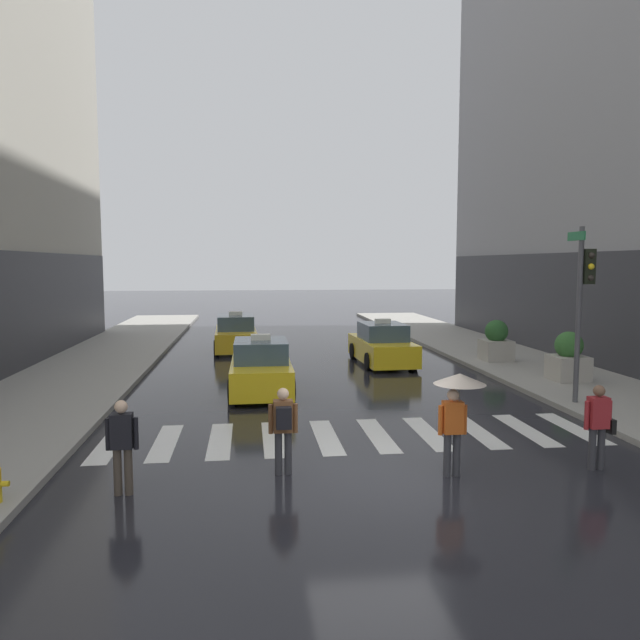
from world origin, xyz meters
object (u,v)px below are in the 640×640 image
object	(u,v)px
planter_near_corner	(568,358)
planter_mid_block	(496,342)
taxi_second	(382,346)
traffic_light_pole	(583,289)
pedestrian_with_handbag	(598,422)
pedestrian_with_backpack	(283,424)
pedestrian_plain_coat	(122,441)
taxi_lead	(261,368)
taxi_third	(236,335)
pedestrian_with_umbrella	(457,396)

from	to	relation	value
planter_near_corner	planter_mid_block	size ratio (longest dim) A/B	1.00
taxi_second	planter_near_corner	xyz separation A→B (m)	(5.15, -4.72, 0.15)
traffic_light_pole	pedestrian_with_handbag	size ratio (longest dim) A/B	2.91
taxi_second	pedestrian_with_handbag	bearing A→B (deg)	-83.68
planter_mid_block	traffic_light_pole	bearing A→B (deg)	-95.49
pedestrian_with_backpack	planter_mid_block	xyz separation A→B (m)	(9.10, 11.47, -0.10)
traffic_light_pole	planter_mid_block	xyz separation A→B (m)	(0.69, 7.14, -2.38)
traffic_light_pole	pedestrian_plain_coat	xyz separation A→B (m)	(-11.20, -4.96, -2.32)
pedestrian_with_backpack	planter_mid_block	distance (m)	14.65
taxi_lead	taxi_third	distance (m)	9.03
pedestrian_with_backpack	pedestrian_plain_coat	distance (m)	2.85
taxi_third	pedestrian_plain_coat	bearing A→B (deg)	-95.37
taxi_third	pedestrian_with_umbrella	world-z (taller)	pedestrian_with_umbrella
pedestrian_plain_coat	planter_near_corner	distance (m)	14.86
traffic_light_pole	pedestrian_with_umbrella	bearing A→B (deg)	-137.65
pedestrian_plain_coat	planter_mid_block	bearing A→B (deg)	45.52
taxi_second	taxi_third	size ratio (longest dim) A/B	1.00
taxi_second	pedestrian_with_umbrella	distance (m)	12.58
taxi_third	pedestrian_with_backpack	bearing A→B (deg)	-85.88
taxi_lead	taxi_third	size ratio (longest dim) A/B	0.99
pedestrian_with_handbag	planter_near_corner	distance (m)	8.61
taxi_lead	pedestrian_plain_coat	size ratio (longest dim) A/B	2.76
pedestrian_with_umbrella	pedestrian_with_handbag	xyz separation A→B (m)	(2.82, 0.01, -0.58)
pedestrian_with_handbag	pedestrian_plain_coat	distance (m)	8.79
traffic_light_pole	planter_near_corner	size ratio (longest dim) A/B	3.00
planter_near_corner	taxi_second	bearing A→B (deg)	137.50
pedestrian_with_backpack	planter_mid_block	bearing A→B (deg)	51.57
taxi_second	pedestrian_plain_coat	world-z (taller)	taxi_second
traffic_light_pole	planter_near_corner	xyz separation A→B (m)	(1.36, 2.98, -2.38)
pedestrian_with_umbrella	pedestrian_plain_coat	bearing A→B (deg)	-178.15
taxi_third	pedestrian_with_umbrella	distance (m)	17.42
taxi_third	planter_near_corner	bearing A→B (deg)	-39.66
taxi_lead	pedestrian_with_handbag	xyz separation A→B (m)	(6.26, -7.85, 0.21)
planter_mid_block	pedestrian_plain_coat	bearing A→B (deg)	-134.48
taxi_second	taxi_lead	bearing A→B (deg)	-136.60
pedestrian_with_handbag	taxi_lead	bearing A→B (deg)	128.56
taxi_third	traffic_light_pole	bearing A→B (deg)	-51.51
traffic_light_pole	taxi_second	world-z (taller)	traffic_light_pole
pedestrian_with_umbrella	planter_mid_block	size ratio (longest dim) A/B	1.21
traffic_light_pole	taxi_lead	distance (m)	9.54
taxi_second	pedestrian_plain_coat	distance (m)	14.67
taxi_lead	pedestrian_plain_coat	distance (m)	8.45
planter_mid_block	pedestrian_with_backpack	bearing A→B (deg)	-128.43
taxi_third	planter_near_corner	distance (m)	14.24
traffic_light_pole	taxi_third	distance (m)	15.63
planter_near_corner	traffic_light_pole	bearing A→B (deg)	-114.56
taxi_second	traffic_light_pole	bearing A→B (deg)	-63.82
traffic_light_pole	pedestrian_with_umbrella	size ratio (longest dim) A/B	2.47
taxi_third	planter_mid_block	xyz separation A→B (m)	(10.29, -4.93, 0.15)
taxi_lead	taxi_second	xyz separation A→B (m)	(4.88, 4.61, 0.00)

